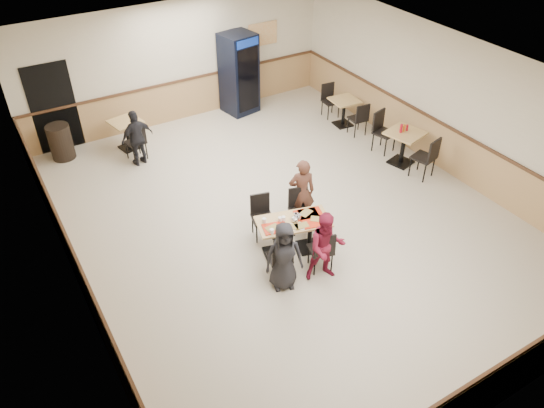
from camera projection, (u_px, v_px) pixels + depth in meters
ground at (285, 217)px, 10.51m from camera, size 10.00×10.00×0.00m
room_shell at (292, 118)px, 12.66m from camera, size 10.00×10.00×10.00m
main_table at (293, 231)px, 9.43m from camera, size 1.41×0.96×0.69m
main_chairs at (291, 232)px, 9.43m from camera, size 1.49×1.75×0.87m
diner_woman_left at (284, 256)px, 8.62m from camera, size 0.73×0.59×1.28m
diner_woman_right at (326, 247)px, 8.77m from camera, size 0.77×0.69×1.32m
diner_man_opposite at (302, 192)px, 9.98m from camera, size 0.60×0.50×1.40m
lone_diner at (137, 138)px, 11.74m from camera, size 0.82×0.46×1.31m
tabletop_clutter at (296, 220)px, 9.26m from camera, size 1.24×0.67×0.12m
side_table_near at (404, 143)px, 11.82m from camera, size 0.90×0.90×0.79m
side_table_near_chair_south at (424, 156)px, 11.40m from camera, size 0.57×0.57×1.00m
side_table_near_chair_north at (385, 132)px, 12.27m from camera, size 0.57×0.57×1.00m
side_table_far at (344, 108)px, 13.34m from camera, size 0.70×0.70×0.70m
side_table_far_chair_south at (358, 118)px, 12.97m from camera, size 0.44×0.44×0.88m
side_table_far_chair_north at (331, 101)px, 13.74m from camera, size 0.44×0.44×0.88m
condiment_caddy at (403, 128)px, 11.63m from camera, size 0.23×0.06×0.20m
back_table at (127, 130)px, 12.40m from camera, size 0.79×0.79×0.71m
back_table_chair_lone at (135, 141)px, 12.02m from camera, size 0.49×0.49×0.90m
pepsi_cooler at (239, 74)px, 13.66m from camera, size 0.91×0.91×2.08m
trash_bin at (61, 142)px, 12.08m from camera, size 0.52×0.52×0.82m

